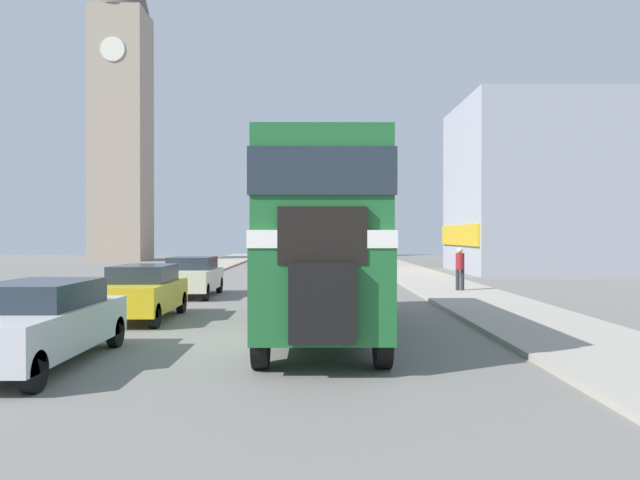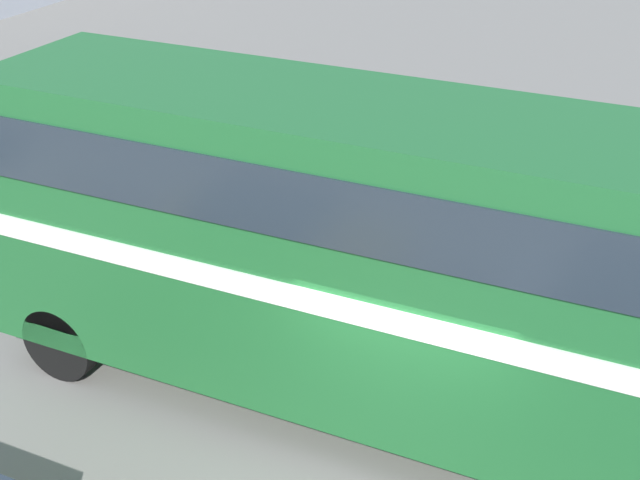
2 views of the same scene
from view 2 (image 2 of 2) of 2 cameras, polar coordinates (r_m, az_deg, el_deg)
name	(u,v)px [view 2 (image 2 of 2)]	position (r m, az deg, el deg)	size (l,w,h in m)	color
sidewalk_right	(531,240)	(16.27, 13.37, 0.02)	(3.50, 120.00, 0.12)	#A8A093
double_decker_bus	(352,238)	(10.61, 2.09, 0.14)	(2.44, 9.80, 4.18)	#1E602D
pedestrian_walking	(33,97)	(20.92, -17.89, 8.73)	(0.35, 0.35, 1.72)	#282833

